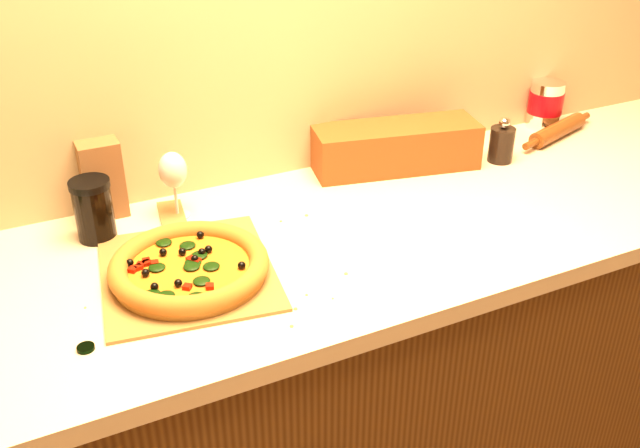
{
  "coord_description": "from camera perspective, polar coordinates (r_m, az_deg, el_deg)",
  "views": [
    {
      "loc": [
        -0.6,
        0.24,
        1.68
      ],
      "look_at": [
        -0.04,
        1.38,
        0.96
      ],
      "focal_mm": 40.0,
      "sensor_mm": 36.0,
      "label": 1
    }
  ],
  "objects": [
    {
      "name": "paper_bag",
      "position": [
        1.65,
        -17.02,
        3.49
      ],
      "size": [
        0.09,
        0.07,
        0.18
      ],
      "primitive_type": "cube",
      "rotation": [
        0.0,
        0.0,
        -0.01
      ],
      "color": "brown",
      "rests_on": "countertop"
    },
    {
      "name": "rolling_pin",
      "position": [
        2.12,
        18.48,
        7.12
      ],
      "size": [
        0.32,
        0.12,
        0.05
      ],
      "rotation": [
        0.0,
        0.0,
        0.31
      ],
      "color": "#50200D",
      "rests_on": "countertop"
    },
    {
      "name": "wine_glass",
      "position": [
        1.59,
        -11.68,
        4.12
      ],
      "size": [
        0.06,
        0.06,
        0.16
      ],
      "color": "silver",
      "rests_on": "countertop"
    },
    {
      "name": "coffee_canister",
      "position": [
        2.17,
        17.59,
        9.17
      ],
      "size": [
        0.1,
        0.1,
        0.13
      ],
      "color": "silver",
      "rests_on": "countertop"
    },
    {
      "name": "bread_bag",
      "position": [
        1.83,
        6.07,
        6.16
      ],
      "size": [
        0.44,
        0.22,
        0.12
      ],
      "primitive_type": "cube",
      "rotation": [
        0.0,
        0.0,
        -0.21
      ],
      "color": "#612D12",
      "rests_on": "countertop"
    },
    {
      "name": "bottle_cap",
      "position": [
        1.28,
        -18.23,
        -9.39
      ],
      "size": [
        0.04,
        0.04,
        0.01
      ],
      "primitive_type": "cylinder",
      "rotation": [
        0.0,
        0.0,
        0.18
      ],
      "color": "black",
      "rests_on": "countertop"
    },
    {
      "name": "countertop",
      "position": [
        1.55,
        0.57,
        -1.43
      ],
      "size": [
        2.84,
        0.68,
        0.04
      ],
      "primitive_type": "cube",
      "color": "beige",
      "rests_on": "cabinet"
    },
    {
      "name": "pepper_grinder",
      "position": [
        1.92,
        14.32,
        6.28
      ],
      "size": [
        0.06,
        0.06,
        0.12
      ],
      "color": "black",
      "rests_on": "countertop"
    },
    {
      "name": "cabinet",
      "position": [
        1.82,
        0.5,
        -13.67
      ],
      "size": [
        2.8,
        0.65,
        0.86
      ],
      "primitive_type": "cube",
      "color": "#44260E",
      "rests_on": "ground"
    },
    {
      "name": "dark_jar",
      "position": [
        1.56,
        -17.66,
        1.11
      ],
      "size": [
        0.08,
        0.08,
        0.13
      ],
      "color": "black",
      "rests_on": "countertop"
    },
    {
      "name": "pizza_peel",
      "position": [
        1.44,
        -10.63,
        -3.49
      ],
      "size": [
        0.38,
        0.52,
        0.01
      ],
      "rotation": [
        0.0,
        0.0,
        -0.15
      ],
      "color": "brown",
      "rests_on": "countertop"
    },
    {
      "name": "pizza",
      "position": [
        1.4,
        -10.4,
        -3.39
      ],
      "size": [
        0.31,
        0.31,
        0.04
      ],
      "color": "#B9782E",
      "rests_on": "pizza_peel"
    }
  ]
}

